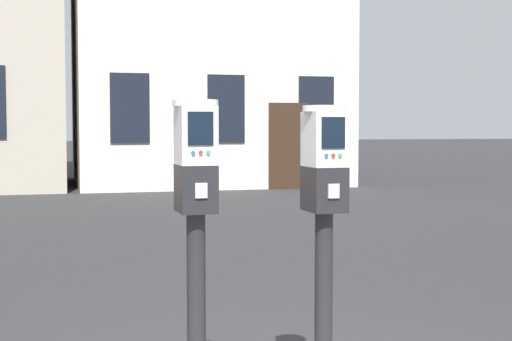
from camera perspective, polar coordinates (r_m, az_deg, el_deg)
name	(u,v)px	position (r m, az deg, el deg)	size (l,w,h in m)	color
parking_meter_near_kerb	(196,199)	(3.58, -4.57, -2.14)	(0.22, 0.25, 1.50)	black
parking_meter_twin_adjacent	(324,199)	(3.76, 5.17, -2.12)	(0.22, 0.25, 1.48)	black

